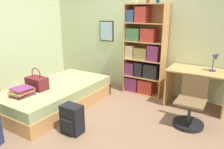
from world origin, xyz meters
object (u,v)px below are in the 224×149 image
Objects in this scene: bottle_green at (136,0)px; desk_chair at (190,110)px; bookcase at (143,54)px; desk_lamp at (216,58)px; desk at (197,82)px; handbag at (37,83)px; backpack at (72,119)px; bed at (57,95)px; book_stack_on_bed at (22,92)px.

bottle_green reaches higher than desk_chair.
bookcase is at bearing -9.67° from bottle_green.
desk is at bearing -164.99° from desk_lamp.
bottle_green is (-0.20, 0.03, 1.10)m from bookcase.
desk_lamp is (2.60, 1.73, 0.42)m from handbag.
backpack is at bearing -140.54° from desk_chair.
bed is 5.47× the size of book_stack_on_bed.
handbag reaches higher than book_stack_on_bed.
bookcase is at bearing 84.88° from backpack.
bottle_green is (0.96, 2.16, 1.47)m from book_stack_on_bed.
desk_chair is (1.43, -0.91, -1.70)m from bottle_green.
desk is (2.35, 1.67, -0.04)m from handbag.
bottle_green is 2.70m from backpack.
bed is at bearing -126.11° from bookcase.
backpack is at bearing -128.84° from desk_lamp.
bed is at bearing -149.00° from desk.
bottle_green reaches higher than handbag.
desk_lamp is at bearing 29.57° from bed.
bookcase is 4.26× the size of backpack.
backpack reaches higher than bed.
desk_lamp is at bearing 15.01° from desk.
handbag is 1.08× the size of desk_lamp.
backpack is (1.01, -0.24, -0.31)m from handbag.
desk is (1.16, -0.13, -0.36)m from bookcase.
bed is 1.10× the size of bookcase.
desk is (1.36, -0.16, -1.46)m from bottle_green.
handbag is 1.04× the size of book_stack_on_bed.
desk_lamp is at bearing 51.16° from backpack.
desk_lamp reaches higher than bed.
desk is (2.32, 2.00, 0.01)m from book_stack_on_bed.
desk_chair is at bearing -102.20° from desk_lamp.
desk_lamp reaches higher than handbag.
desk_chair reaches higher than desk.
bookcase is at bearing 173.62° from desk.
bookcase is 1.63m from desk_chair.
book_stack_on_bed is 0.20× the size of bookcase.
desk_lamp is (2.57, 2.06, 0.47)m from book_stack_on_bed.
handbag is 0.33m from book_stack_on_bed.
desk_lamp reaches higher than desk_chair.
desk_chair is at bearing 39.46° from backpack.
bottle_green is at bearing 170.33° from bookcase.
bottle_green is (0.99, 1.83, 1.42)m from handbag.
bookcase reaches higher than book_stack_on_bed.
bookcase is 1.81× the size of desk.
desk_chair is 1.83m from backpack.
handbag is 0.49× the size of desk_chair.
handbag reaches higher than backpack.
desk_chair is (1.23, -0.87, -0.61)m from bookcase.
book_stack_on_bed is at bearing -114.07° from bottle_green.
bed is 2.38m from desk_chair.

